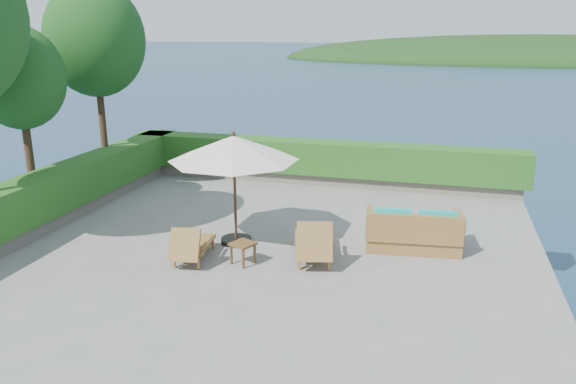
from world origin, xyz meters
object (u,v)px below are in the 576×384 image
(lounge_right, at_px, (314,241))
(wicker_loveseat, at_px, (413,233))
(lounge_left, at_px, (192,245))
(side_table, at_px, (243,247))
(patio_umbrella, at_px, (234,149))

(lounge_right, height_order, wicker_loveseat, wicker_loveseat)
(lounge_left, xyz_separation_m, wicker_loveseat, (4.45, 1.86, 0.04))
(lounge_right, xyz_separation_m, side_table, (-1.38, -0.57, -0.04))
(lounge_left, bearing_deg, lounge_right, 7.78)
(lounge_left, xyz_separation_m, side_table, (1.09, 0.12, 0.03))
(patio_umbrella, height_order, side_table, patio_umbrella)
(lounge_left, bearing_deg, side_table, -1.69)
(lounge_left, height_order, side_table, lounge_left)
(patio_umbrella, distance_m, side_table, 2.18)
(lounge_left, distance_m, lounge_right, 2.57)
(patio_umbrella, relative_size, lounge_left, 2.38)
(side_table, distance_m, wicker_loveseat, 3.78)
(side_table, bearing_deg, lounge_left, -173.77)
(patio_umbrella, relative_size, wicker_loveseat, 1.70)
(lounge_left, bearing_deg, patio_umbrella, 58.59)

